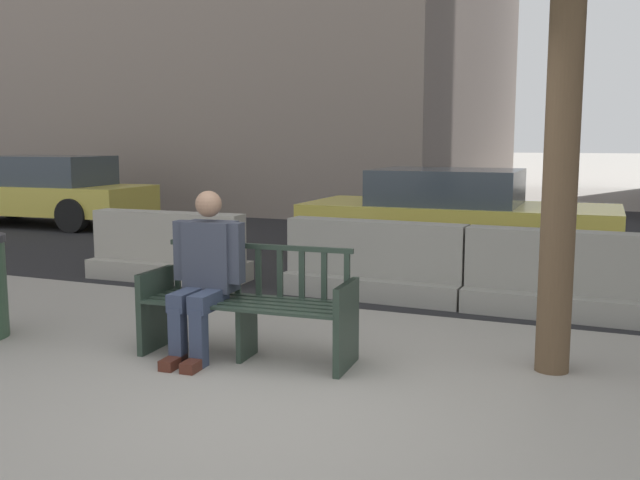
# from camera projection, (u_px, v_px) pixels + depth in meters

# --- Properties ---
(ground_plane) EXTENTS (200.00, 200.00, 0.00)m
(ground_plane) POSITION_uv_depth(u_px,v_px,m) (275.00, 403.00, 4.67)
(ground_plane) COLOR gray
(street_asphalt) EXTENTS (120.00, 12.00, 0.01)m
(street_asphalt) POSITION_uv_depth(u_px,v_px,m) (492.00, 237.00, 12.63)
(street_asphalt) COLOR black
(street_asphalt) RESTS_ON ground
(street_bench) EXTENTS (1.72, 0.63, 0.88)m
(street_bench) POSITION_uv_depth(u_px,v_px,m) (248.00, 308.00, 5.61)
(street_bench) COLOR #28382D
(street_bench) RESTS_ON ground
(seated_person) EXTENTS (0.59, 0.74, 1.31)m
(seated_person) POSITION_uv_depth(u_px,v_px,m) (205.00, 270.00, 5.63)
(seated_person) COLOR #383D4C
(seated_person) RESTS_ON ground
(jersey_barrier_centre) EXTENTS (2.02, 0.76, 0.84)m
(jersey_barrier_centre) POSITION_uv_depth(u_px,v_px,m) (375.00, 266.00, 7.80)
(jersey_barrier_centre) COLOR gray
(jersey_barrier_centre) RESTS_ON ground
(jersey_barrier_left) EXTENTS (2.02, 0.73, 0.84)m
(jersey_barrier_left) POSITION_uv_depth(u_px,v_px,m) (169.00, 252.00, 8.78)
(jersey_barrier_left) COLOR #9E998E
(jersey_barrier_left) RESTS_ON ground
(jersey_barrier_right) EXTENTS (2.02, 0.74, 0.84)m
(jersey_barrier_right) POSITION_uv_depth(u_px,v_px,m) (569.00, 282.00, 6.95)
(jersey_barrier_right) COLOR gray
(jersey_barrier_right) RESTS_ON ground
(car_taxi_near) EXTENTS (4.65, 2.03, 1.40)m
(car_taxi_near) POSITION_uv_depth(u_px,v_px,m) (42.00, 190.00, 14.40)
(car_taxi_near) COLOR #DBC64C
(car_taxi_near) RESTS_ON ground
(car_sedan_far) EXTENTS (4.32, 1.99, 1.31)m
(car_sedan_far) POSITION_uv_depth(u_px,v_px,m) (456.00, 216.00, 10.05)
(car_sedan_far) COLOR #DBC64C
(car_sedan_far) RESTS_ON ground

